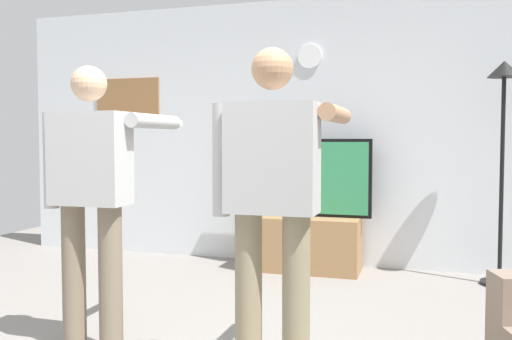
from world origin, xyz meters
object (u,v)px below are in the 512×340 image
at_px(wall_clock, 310,56).
at_px(framed_picture, 128,98).
at_px(person_standing_nearer_lamp, 92,189).
at_px(person_standing_nearer_couch, 273,195).
at_px(floor_lamp, 503,126).
at_px(tv_stand, 303,243).
at_px(television, 304,177).

xyz_separation_m(wall_clock, framed_picture, (-2.07, 0.00, -0.38)).
bearing_deg(person_standing_nearer_lamp, person_standing_nearer_couch, -8.80).
relative_size(framed_picture, floor_lamp, 0.40).
bearing_deg(tv_stand, person_standing_nearer_couch, -81.24).
xyz_separation_m(wall_clock, floor_lamp, (1.77, -0.35, -0.72)).
xyz_separation_m(tv_stand, wall_clock, (0.00, 0.29, 1.85)).
height_order(floor_lamp, person_standing_nearer_couch, floor_lamp).
relative_size(floor_lamp, person_standing_nearer_couch, 1.13).
distance_m(tv_stand, framed_picture, 2.56).
xyz_separation_m(wall_clock, person_standing_nearer_couch, (0.40, -2.89, -1.12)).
relative_size(wall_clock, person_standing_nearer_lamp, 0.14).
bearing_deg(wall_clock, television, -90.00).
bearing_deg(television, tv_stand, -90.00).
bearing_deg(person_standing_nearer_lamp, wall_clock, 74.18).
height_order(tv_stand, floor_lamp, floor_lamp).
height_order(framed_picture, person_standing_nearer_lamp, framed_picture).
xyz_separation_m(framed_picture, person_standing_nearer_lamp, (1.31, -2.71, -0.76)).
bearing_deg(wall_clock, framed_picture, 179.86).
xyz_separation_m(framed_picture, floor_lamp, (3.85, -0.36, -0.34)).
height_order(framed_picture, person_standing_nearer_couch, framed_picture).
relative_size(tv_stand, wall_clock, 4.58).
xyz_separation_m(floor_lamp, person_standing_nearer_couch, (-1.37, -2.54, -0.40)).
distance_m(wall_clock, floor_lamp, 1.94).
distance_m(wall_clock, framed_picture, 2.11).
bearing_deg(framed_picture, tv_stand, -8.10).
xyz_separation_m(framed_picture, person_standing_nearer_couch, (2.47, -2.89, -0.75)).
distance_m(framed_picture, floor_lamp, 3.88).
distance_m(tv_stand, television, 0.64).
xyz_separation_m(tv_stand, person_standing_nearer_lamp, (-0.77, -2.42, 0.72)).
relative_size(tv_stand, person_standing_nearer_lamp, 0.65).
height_order(television, floor_lamp, floor_lamp).
height_order(tv_stand, person_standing_nearer_couch, person_standing_nearer_couch).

